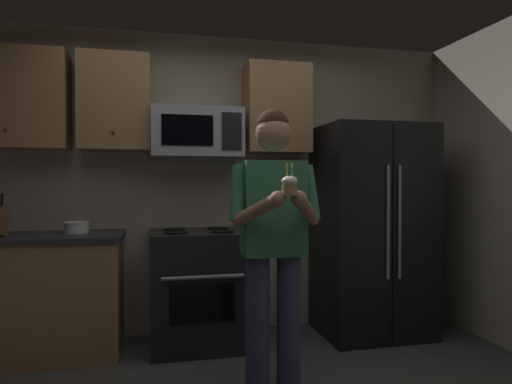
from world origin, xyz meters
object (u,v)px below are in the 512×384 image
(bowl_large_white, at_px, (76,227))
(oven_range, at_px, (198,288))
(microwave, at_px, (197,133))
(refrigerator, at_px, (372,230))
(cupcake, at_px, (290,185))
(person, at_px, (274,233))

(bowl_large_white, bearing_deg, oven_range, -4.34)
(oven_range, bearing_deg, microwave, 89.98)
(microwave, height_order, refrigerator, microwave)
(microwave, relative_size, refrigerator, 0.41)
(refrigerator, xyz_separation_m, bowl_large_white, (-2.43, 0.11, 0.07))
(microwave, xyz_separation_m, cupcake, (0.37, -1.41, -0.43))
(bowl_large_white, bearing_deg, microwave, 2.97)
(microwave, bearing_deg, oven_range, -90.02)
(oven_range, relative_size, refrigerator, 0.52)
(person, xyz_separation_m, cupcake, (0.00, -0.33, 0.30))
(oven_range, xyz_separation_m, refrigerator, (1.50, -0.04, 0.44))
(cupcake, bearing_deg, person, 90.00)
(refrigerator, height_order, cupcake, refrigerator)
(refrigerator, relative_size, cupcake, 10.35)
(microwave, xyz_separation_m, person, (0.37, -1.08, -0.72))
(oven_range, distance_m, refrigerator, 1.56)
(microwave, height_order, cupcake, microwave)
(person, bearing_deg, cupcake, -90.00)
(oven_range, distance_m, person, 1.16)
(bowl_large_white, bearing_deg, person, -38.47)
(cupcake, bearing_deg, oven_range, 105.89)
(bowl_large_white, distance_m, cupcake, 1.91)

